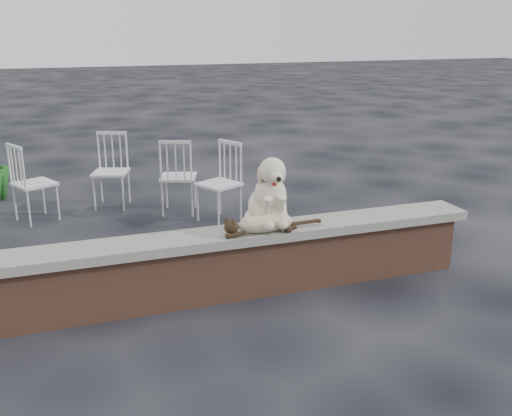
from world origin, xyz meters
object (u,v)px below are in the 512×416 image
object	(u,v)px
chair_d	(219,183)
chair_b	(111,171)
dog	(267,190)
cat	(265,222)
chair_c	(178,175)
chair_e	(34,182)

from	to	relation	value
chair_d	chair_b	xyz separation A→B (m)	(-1.13, 1.02, 0.00)
dog	chair_b	xyz separation A→B (m)	(-1.01, 2.95, -0.43)
cat	chair_c	bearing A→B (deg)	97.02
cat	dog	bearing A→B (deg)	65.10
dog	chair_c	xyz separation A→B (m)	(-0.25, 2.44, -0.43)
chair_c	chair_e	world-z (taller)	same
chair_d	cat	bearing A→B (deg)	-32.51
cat	chair_e	world-z (taller)	chair_e
chair_e	chair_d	bearing A→B (deg)	-136.31
dog	chair_b	world-z (taller)	dog
dog	chair_e	xyz separation A→B (m)	(-1.92, 2.68, -0.43)
chair_d	chair_e	bearing A→B (deg)	-137.08
chair_d	dog	bearing A→B (deg)	-30.58
chair_c	chair_b	world-z (taller)	same
dog	chair_b	distance (m)	3.15
chair_c	chair_b	distance (m)	0.92
cat	chair_e	xyz separation A→B (m)	(-1.84, 2.83, -0.20)
dog	chair_e	bearing A→B (deg)	128.81
chair_c	chair_b	bearing A→B (deg)	-15.01
chair_c	chair_d	xyz separation A→B (m)	(0.37, -0.50, 0.00)
dog	chair_b	bearing A→B (deg)	112.10
cat	chair_b	bearing A→B (deg)	109.90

